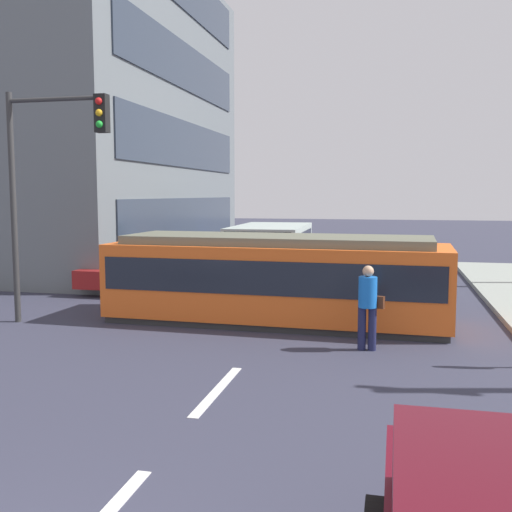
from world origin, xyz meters
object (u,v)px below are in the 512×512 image
at_px(pedestrian_crossing, 368,303).
at_px(parked_sedan_far, 196,250).
at_px(city_bus, 270,248).
at_px(streetcar_tram, 277,277).
at_px(parked_sedan_mid, 132,269).
at_px(traffic_light_mast, 48,164).

xyz_separation_m(pedestrian_crossing, parked_sedan_far, (-7.85, 12.75, -0.32)).
xyz_separation_m(city_bus, parked_sedan_far, (-3.90, 2.96, -0.46)).
xyz_separation_m(streetcar_tram, parked_sedan_mid, (-5.58, 3.96, -0.45)).
bearing_deg(streetcar_tram, city_bus, 102.68).
distance_m(streetcar_tram, parked_sedan_mid, 6.86).
bearing_deg(parked_sedan_mid, parked_sedan_far, 90.30).
height_order(city_bus, parked_sedan_far, city_bus).
relative_size(city_bus, pedestrian_crossing, 3.06).
distance_m(city_bus, pedestrian_crossing, 10.55).
height_order(pedestrian_crossing, parked_sedan_mid, pedestrian_crossing).
height_order(streetcar_tram, parked_sedan_mid, streetcar_tram).
xyz_separation_m(streetcar_tram, city_bus, (-1.71, 7.59, 0.01)).
xyz_separation_m(pedestrian_crossing, traffic_light_mast, (-7.32, 0.74, 2.79)).
relative_size(parked_sedan_mid, traffic_light_mast, 0.79).
xyz_separation_m(city_bus, traffic_light_mast, (-3.38, -9.04, 2.65)).
bearing_deg(streetcar_tram, parked_sedan_mid, 144.62).
bearing_deg(streetcar_tram, traffic_light_mast, -164.09).
relative_size(streetcar_tram, pedestrian_crossing, 4.83).
relative_size(streetcar_tram, traffic_light_mast, 1.50).
xyz_separation_m(city_bus, pedestrian_crossing, (3.94, -9.78, -0.13)).
distance_m(city_bus, parked_sedan_mid, 5.32).
height_order(streetcar_tram, pedestrian_crossing, streetcar_tram).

